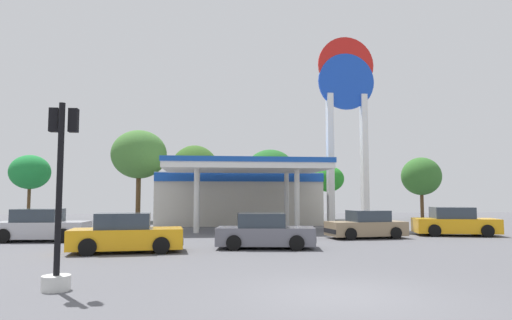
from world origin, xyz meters
TOP-DOWN VIEW (x-y plane):
  - ground_plane at (0.00, 0.00)m, footprint 90.00×90.00m
  - gas_station at (-0.43, 23.72)m, footprint 12.04×11.91m
  - station_pole_sign at (6.54, 19.25)m, footprint 3.84×0.56m
  - car_0 at (-5.96, 8.18)m, footprint 4.33×2.21m
  - car_1 at (5.28, 12.62)m, footprint 4.10×2.14m
  - car_2 at (-10.76, 12.98)m, footprint 4.36×2.11m
  - car_3 at (-0.49, 8.85)m, footprint 4.22×2.27m
  - car_4 at (10.61, 13.49)m, footprint 4.60×2.76m
  - traffic_signal_0 at (-6.35, 1.28)m, footprint 0.65×0.68m
  - tree_0 at (-17.47, 29.59)m, footprint 3.27×3.27m
  - tree_1 at (-8.55, 29.40)m, footprint 4.69×4.69m
  - tree_2 at (-3.86, 31.35)m, footprint 4.58×4.58m
  - tree_3 at (2.78, 29.03)m, footprint 4.12×4.12m
  - tree_4 at (8.39, 30.41)m, footprint 2.87×2.87m
  - tree_5 at (17.01, 29.62)m, footprint 3.60×3.60m

SIDE VIEW (x-z plane):
  - ground_plane at x=0.00m, z-range 0.00..0.00m
  - car_1 at x=5.28m, z-range -0.07..1.34m
  - car_3 at x=-0.49m, z-range -0.07..1.37m
  - car_0 at x=-5.96m, z-range -0.07..1.43m
  - car_2 at x=-10.76m, z-range -0.07..1.46m
  - car_4 at x=10.61m, z-range -0.07..1.47m
  - traffic_signal_0 at x=-6.35m, z-range -0.50..3.84m
  - gas_station at x=-0.43m, z-range 0.01..4.41m
  - tree_4 at x=8.39m, z-range 1.23..6.14m
  - tree_5 at x=17.01m, z-range 1.10..6.81m
  - tree_0 at x=-17.47m, z-range 1.34..6.91m
  - tree_2 at x=-3.86m, z-range 0.86..7.61m
  - tree_3 at x=2.78m, z-range 1.43..7.64m
  - tree_1 at x=-8.55m, z-range 1.79..9.57m
  - station_pole_sign at x=6.54m, z-range 1.74..14.72m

